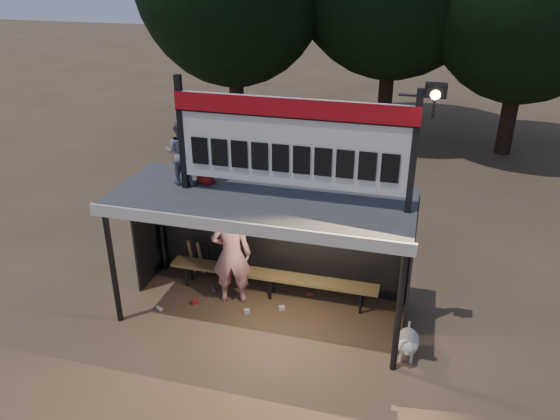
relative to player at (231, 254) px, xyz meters
name	(u,v)px	position (x,y,z in m)	size (l,w,h in m)	color
ground	(264,312)	(0.66, -0.22, -0.99)	(80.00, 80.00, 0.00)	brown
player	(231,254)	(0.00, 0.00, 0.00)	(0.72, 0.47, 1.98)	white
child_a	(181,152)	(-0.81, -0.07, 1.90)	(0.55, 0.43, 1.13)	gray
child_b	(205,155)	(-0.43, 0.06, 1.83)	(0.49, 0.32, 1.00)	maroon
dugout_shelter	(266,215)	(0.66, 0.02, 0.86)	(5.10, 2.08, 2.32)	#3A3A3C
scoreboard_assembly	(295,140)	(1.22, -0.23, 2.34)	(4.10, 0.27, 1.99)	black
bench	(272,276)	(0.66, 0.33, -0.56)	(4.00, 0.35, 0.48)	olive
dog	(408,342)	(3.25, -0.77, -0.71)	(0.36, 0.81, 0.49)	white
bats	(201,258)	(-0.89, 0.60, -0.56)	(0.47, 0.32, 0.84)	olive
litter	(235,302)	(0.07, -0.13, -0.95)	(2.70, 1.27, 0.08)	#B31E20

